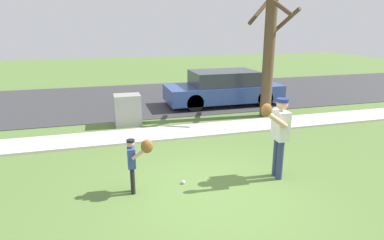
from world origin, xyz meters
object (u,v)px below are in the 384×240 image
person_adult (279,130)px  street_tree_near (270,41)px  person_child (135,158)px  parked_wagon_blue (223,88)px  utility_cabinet (128,110)px  baseball (183,182)px

person_adult → street_tree_near: street_tree_near is taller
person_child → parked_wagon_blue: size_ratio=0.24×
person_adult → utility_cabinet: bearing=-57.5°
person_child → baseball: 1.16m
person_child → baseball: size_ratio=14.81×
utility_cabinet → street_tree_near: bearing=-2.5°
street_tree_near → utility_cabinet: bearing=177.5°
person_adult → baseball: bearing=-4.4°
street_tree_near → parked_wagon_blue: bearing=112.4°
person_adult → baseball: size_ratio=22.67×
parked_wagon_blue → person_child: bearing=-123.5°
person_adult → baseball: (-1.91, 0.25, -1.01)m
person_adult → person_child: person_adult is taller
baseball → person_adult: bearing=-7.5°
parked_wagon_blue → person_adult: bearing=-101.4°
person_adult → person_child: bearing=0.4°
street_tree_near → person_adult: bearing=-115.5°
street_tree_near → parked_wagon_blue: size_ratio=1.06×
baseball → utility_cabinet: bearing=99.0°
utility_cabinet → street_tree_near: (4.69, -0.20, 2.05)m
street_tree_near → person_child: bearing=-139.2°
person_child → utility_cabinet: bearing=89.9°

